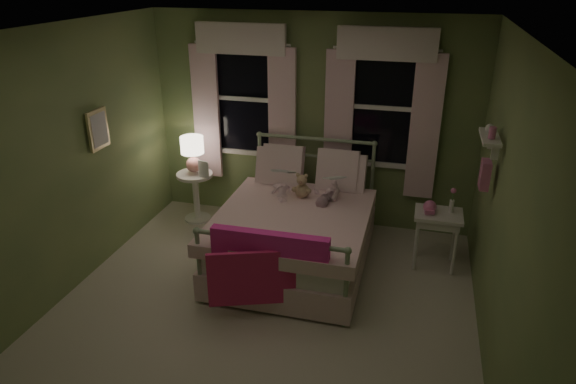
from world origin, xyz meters
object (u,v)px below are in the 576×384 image
(nightstand_left, at_px, (196,190))
(table_lamp, at_px, (193,151))
(child_left, at_px, (282,169))
(nightstand_right, at_px, (438,221))
(child_right, at_px, (330,173))
(teddy_bear, at_px, (302,188))
(bed, at_px, (296,231))

(nightstand_left, bearing_deg, table_lamp, -63.43)
(child_left, relative_size, nightstand_right, 1.12)
(child_right, height_order, teddy_bear, child_right)
(child_right, relative_size, nightstand_right, 1.14)
(bed, xyz_separation_m, nightstand_right, (1.50, 0.30, 0.17))
(child_right, relative_size, teddy_bear, 2.43)
(nightstand_left, bearing_deg, child_right, -8.15)
(bed, distance_m, nightstand_right, 1.53)
(bed, height_order, child_left, child_left)
(teddy_bear, relative_size, nightstand_right, 0.47)
(child_right, height_order, nightstand_left, child_right)
(bed, bearing_deg, teddy_bear, 90.00)
(bed, bearing_deg, child_right, 56.40)
(child_left, relative_size, child_right, 0.98)
(child_right, xyz_separation_m, nightstand_right, (1.22, -0.12, -0.38))
(child_left, bearing_deg, table_lamp, -27.31)
(bed, height_order, child_right, child_right)
(bed, relative_size, table_lamp, 4.41)
(nightstand_left, xyz_separation_m, nightstand_right, (3.00, -0.38, 0.13))
(child_right, bearing_deg, bed, 63.86)
(teddy_bear, bearing_deg, nightstand_left, 164.61)
(bed, relative_size, teddy_bear, 6.81)
(teddy_bear, bearing_deg, table_lamp, 164.61)
(table_lamp, bearing_deg, child_right, -8.15)
(child_right, height_order, table_lamp, child_right)
(bed, relative_size, child_left, 2.85)
(teddy_bear, distance_m, nightstand_right, 1.52)
(teddy_bear, relative_size, nightstand_left, 0.46)
(bed, relative_size, nightstand_left, 3.13)
(child_left, height_order, child_right, child_right)
(nightstand_left, relative_size, table_lamp, 1.41)
(child_left, distance_m, child_right, 0.56)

